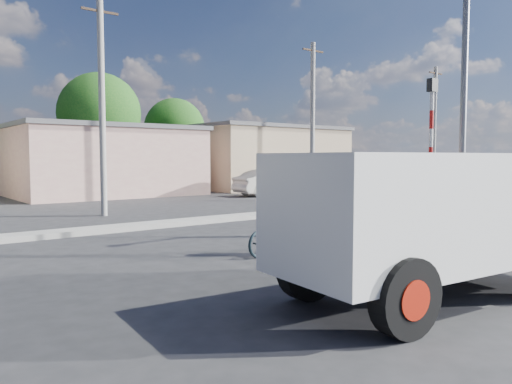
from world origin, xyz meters
TOP-DOWN VIEW (x-y plane):
  - ground_plane at (0.00, 0.00)m, footprint 120.00×120.00m
  - median at (0.00, 8.00)m, footprint 40.00×0.80m
  - truck at (-2.06, -1.99)m, footprint 5.70×2.66m
  - bicycle at (-1.74, 2.28)m, footprint 1.89×0.91m
  - cyclist at (-1.74, 2.28)m, footprint 0.56×0.75m
  - car_cream at (9.51, 15.79)m, footprint 4.70×1.95m
  - car_red at (14.04, 13.73)m, footprint 3.72×1.64m
  - traffic_pole at (3.20, 1.50)m, footprint 0.28×0.18m
  - streetlight at (4.14, 1.20)m, footprint 2.34×0.22m
  - building_row at (1.10, 22.00)m, footprint 37.80×7.30m
  - utility_poles at (3.25, 12.00)m, footprint 35.40×0.24m

SIDE VIEW (x-z plane):
  - ground_plane at x=0.00m, z-range 0.00..0.00m
  - median at x=0.00m, z-range 0.00..0.16m
  - bicycle at x=-1.74m, z-range 0.00..0.95m
  - car_red at x=14.04m, z-range 0.00..1.25m
  - car_cream at x=9.51m, z-range 0.00..1.51m
  - cyclist at x=-1.74m, z-range 0.00..1.89m
  - truck at x=-2.06m, z-range 0.12..2.40m
  - building_row at x=1.10m, z-range -0.09..4.35m
  - traffic_pole at x=3.20m, z-range 0.41..4.77m
  - utility_poles at x=3.25m, z-range 0.07..8.07m
  - streetlight at x=4.14m, z-range 0.46..9.46m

